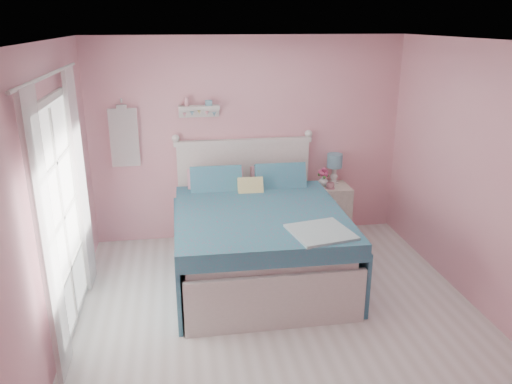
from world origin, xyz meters
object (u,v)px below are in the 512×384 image
object	(u,v)px
bed	(257,238)
teacup	(330,186)
nightstand	(329,211)
vase	(323,181)
table_lamp	(335,163)

from	to	relation	value
bed	teacup	xyz separation A→B (m)	(1.08, 0.78, 0.32)
nightstand	teacup	xyz separation A→B (m)	(-0.04, -0.11, 0.39)
nightstand	vase	world-z (taller)	vase
bed	vase	distance (m)	1.41
nightstand	teacup	bearing A→B (deg)	-109.78
nightstand	table_lamp	bearing A→B (deg)	55.50
vase	nightstand	bearing A→B (deg)	-13.48
vase	teacup	size ratio (longest dim) A/B	1.36
bed	vase	bearing A→B (deg)	42.58
bed	nightstand	xyz separation A→B (m)	(1.12, 0.88, -0.08)
bed	nightstand	distance (m)	1.43
nightstand	table_lamp	size ratio (longest dim) A/B	1.75
teacup	nightstand	bearing A→B (deg)	70.22
nightstand	vase	distance (m)	0.43
bed	vase	size ratio (longest dim) A/B	16.19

